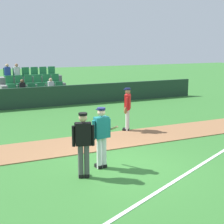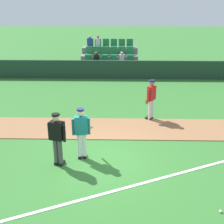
{
  "view_description": "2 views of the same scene",
  "coord_description": "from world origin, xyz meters",
  "views": [
    {
      "loc": [
        -4.03,
        -8.21,
        3.51
      ],
      "look_at": [
        0.63,
        1.97,
        1.19
      ],
      "focal_mm": 53.42,
      "sensor_mm": 36.0,
      "label": 1
    },
    {
      "loc": [
        0.67,
        -8.9,
        5.22
      ],
      "look_at": [
        0.42,
        1.53,
        1.11
      ],
      "focal_mm": 49.97,
      "sensor_mm": 36.0,
      "label": 2
    }
  ],
  "objects": [
    {
      "name": "foul_line_chalk",
      "position": [
        3.0,
        -0.5,
        0.01
      ],
      "size": [
        10.87,
        5.25,
        0.01
      ],
      "primitive_type": "cube",
      "rotation": [
        0.0,
        0.0,
        0.44
      ],
      "color": "white",
      "rests_on": "ground"
    },
    {
      "name": "dugout_fence",
      "position": [
        0.0,
        10.09,
        0.57
      ],
      "size": [
        20.0,
        0.16,
        1.14
      ],
      "primitive_type": "cube",
      "color": "#1E3828",
      "rests_on": "ground"
    },
    {
      "name": "batter_teal_jersey",
      "position": [
        -0.53,
        0.13,
        0.97
      ],
      "size": [
        0.72,
        0.75,
        1.76
      ],
      "color": "white",
      "rests_on": "ground"
    },
    {
      "name": "runner_red_jersey",
      "position": [
        2.01,
        3.49,
        0.96
      ],
      "size": [
        0.5,
        0.56,
        1.76
      ],
      "color": "silver",
      "rests_on": "ground"
    },
    {
      "name": "stadium_bleachers",
      "position": [
        -0.01,
        11.97,
        0.62
      ],
      "size": [
        3.9,
        2.95,
        2.3
      ],
      "color": "slate",
      "rests_on": "ground"
    },
    {
      "name": "infield_dirt_path",
      "position": [
        0.0,
        2.5,
        0.01
      ],
      "size": [
        28.0,
        2.03,
        0.03
      ],
      "primitive_type": "cube",
      "color": "#936642",
      "rests_on": "ground"
    },
    {
      "name": "ground_plane",
      "position": [
        0.0,
        0.0,
        0.0
      ],
      "size": [
        80.0,
        80.0,
        0.0
      ],
      "primitive_type": "plane",
      "color": "#33702D"
    },
    {
      "name": "umpire_home_plate",
      "position": [
        -1.23,
        -0.29,
        1.0
      ],
      "size": [
        0.57,
        0.39,
        1.76
      ],
      "color": "#4C4C4C",
      "rests_on": "ground"
    }
  ]
}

